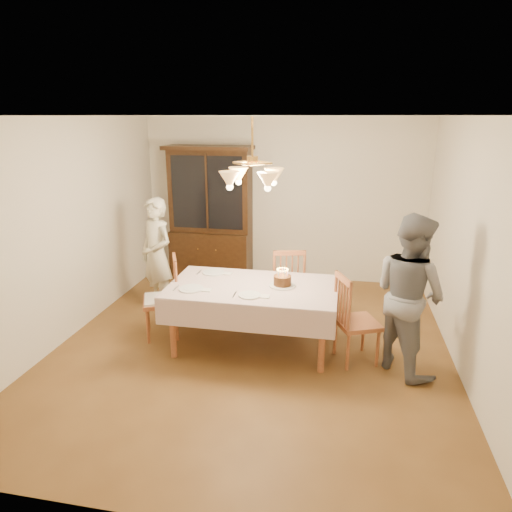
% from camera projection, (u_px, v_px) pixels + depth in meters
% --- Properties ---
extents(ground, '(5.00, 5.00, 0.00)m').
position_uv_depth(ground, '(253.00, 346.00, 5.39)').
color(ground, brown).
rests_on(ground, ground).
extents(room_shell, '(5.00, 5.00, 5.00)m').
position_uv_depth(room_shell, '(252.00, 214.00, 4.92)').
color(room_shell, white).
rests_on(room_shell, ground).
extents(dining_table, '(1.90, 1.10, 0.76)m').
position_uv_depth(dining_table, '(253.00, 292.00, 5.19)').
color(dining_table, '#974E2B').
rests_on(dining_table, ground).
extents(china_hutch, '(1.38, 0.54, 2.16)m').
position_uv_depth(china_hutch, '(211.00, 216.00, 7.41)').
color(china_hutch, black).
rests_on(china_hutch, ground).
extents(chair_far_side, '(0.52, 0.51, 1.00)m').
position_uv_depth(chair_far_side, '(287.00, 287.00, 5.99)').
color(chair_far_side, '#974E2B').
rests_on(chair_far_side, ground).
extents(chair_left_end, '(0.56, 0.57, 1.00)m').
position_uv_depth(chair_left_end, '(162.00, 301.00, 5.52)').
color(chair_left_end, '#974E2B').
rests_on(chair_left_end, ground).
extents(chair_right_end, '(0.56, 0.57, 1.00)m').
position_uv_depth(chair_right_end, '(356.00, 324.00, 4.94)').
color(chair_right_end, '#974E2B').
rests_on(chair_right_end, ground).
extents(elderly_woman, '(0.68, 0.62, 1.57)m').
position_uv_depth(elderly_woman, '(157.00, 255.00, 6.21)').
color(elderly_woman, '#F0E8CB').
rests_on(elderly_woman, ground).
extents(adult_in_grey, '(1.01, 1.04, 1.69)m').
position_uv_depth(adult_in_grey, '(409.00, 294.00, 4.68)').
color(adult_in_grey, slate).
rests_on(adult_in_grey, ground).
extents(birthday_cake, '(0.30, 0.30, 0.20)m').
position_uv_depth(birthday_cake, '(282.00, 281.00, 5.14)').
color(birthday_cake, white).
rests_on(birthday_cake, dining_table).
extents(place_setting_near_left, '(0.42, 0.27, 0.02)m').
position_uv_depth(place_setting_near_left, '(192.00, 289.00, 5.05)').
color(place_setting_near_left, white).
rests_on(place_setting_near_left, dining_table).
extents(place_setting_near_right, '(0.39, 0.24, 0.02)m').
position_uv_depth(place_setting_near_right, '(251.00, 295.00, 4.87)').
color(place_setting_near_right, white).
rests_on(place_setting_near_right, dining_table).
extents(place_setting_far_left, '(0.41, 0.27, 0.02)m').
position_uv_depth(place_setting_far_left, '(214.00, 273.00, 5.58)').
color(place_setting_far_left, white).
rests_on(place_setting_far_left, dining_table).
extents(chandelier, '(0.62, 0.62, 0.73)m').
position_uv_depth(chandelier, '(252.00, 178.00, 4.81)').
color(chandelier, '#BF8C3F').
rests_on(chandelier, ground).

